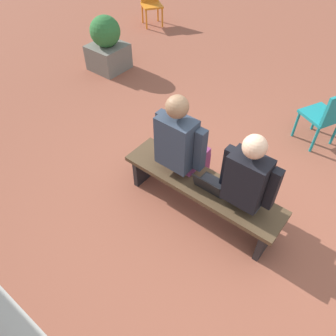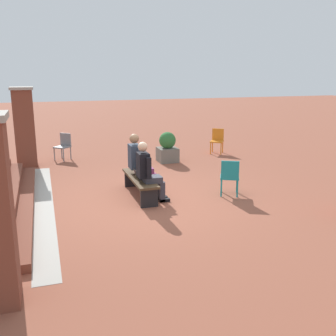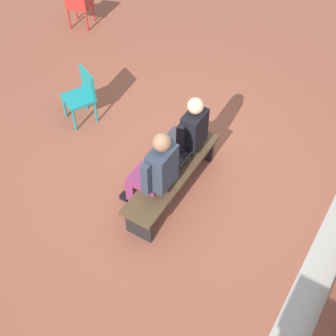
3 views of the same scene
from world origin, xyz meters
The scene contains 8 objects.
ground_plane centered at (0.00, 0.00, 0.00)m, with size 60.00×60.00×0.00m, color brown.
bench centered at (0.31, 0.07, 0.35)m, with size 1.80×0.44×0.45m.
person_student centered at (-0.16, 0.00, 0.72)m, with size 0.54×0.68×1.34m.
person_adult centered at (0.63, 0.00, 0.74)m, with size 0.57×0.72×1.39m.
laptop centered at (0.20, 0.08, 0.50)m, with size 0.32×0.29×0.21m.
plastic_chair_far_left centered at (-0.29, -1.88, 0.48)m, with size 0.56×0.56×0.84m.
plastic_chair_near_bench_right centered at (4.19, -3.63, 0.48)m, with size 0.58×0.58×0.84m.
planter centered at (3.45, -1.59, 0.44)m, with size 0.60×0.60×0.94m.
Camera 1 is at (-0.84, 2.09, 2.98)m, focal length 35.00 mm.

